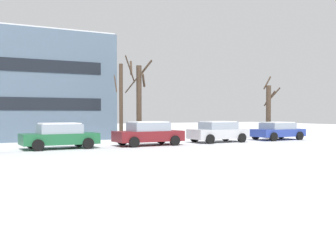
% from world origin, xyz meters
% --- Properties ---
extents(parked_car_green, '(4.30, 2.22, 1.48)m').
position_xyz_m(parked_car_green, '(4.75, 8.92, 0.75)').
color(parked_car_green, '#1E6038').
rests_on(parked_car_green, ground).
extents(parked_car_maroon, '(4.35, 2.15, 1.51)m').
position_xyz_m(parked_car_maroon, '(10.21, 8.69, 0.77)').
color(parked_car_maroon, maroon).
rests_on(parked_car_maroon, ground).
extents(parked_car_silver, '(4.20, 2.18, 1.47)m').
position_xyz_m(parked_car_silver, '(15.67, 8.98, 0.75)').
color(parked_car_silver, silver).
rests_on(parked_car_silver, ground).
extents(parked_car_blue, '(4.14, 2.25, 1.36)m').
position_xyz_m(parked_car_blue, '(21.14, 9.04, 0.70)').
color(parked_car_blue, '#283D93').
rests_on(parked_car_blue, ground).
extents(tree_far_mid, '(1.53, 2.06, 5.92)m').
position_xyz_m(tree_far_mid, '(9.68, 12.03, 2.91)').
color(tree_far_mid, '#423326').
rests_on(tree_far_mid, ground).
extents(tree_far_left, '(1.22, 1.37, 5.05)m').
position_xyz_m(tree_far_left, '(21.99, 11.02, 2.29)').
color(tree_far_left, '#423326').
rests_on(tree_far_left, ground).
extents(tree_far_right, '(1.82, 1.57, 5.85)m').
position_xyz_m(tree_far_right, '(10.98, 12.01, 2.97)').
color(tree_far_right, '#423326').
rests_on(tree_far_right, ground).
extents(building_far_left, '(13.08, 8.57, 8.17)m').
position_xyz_m(building_far_left, '(3.93, 19.37, 4.08)').
color(building_far_left, slate).
rests_on(building_far_left, ground).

